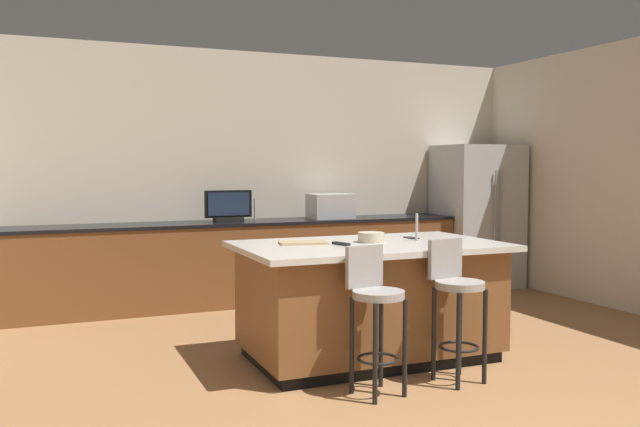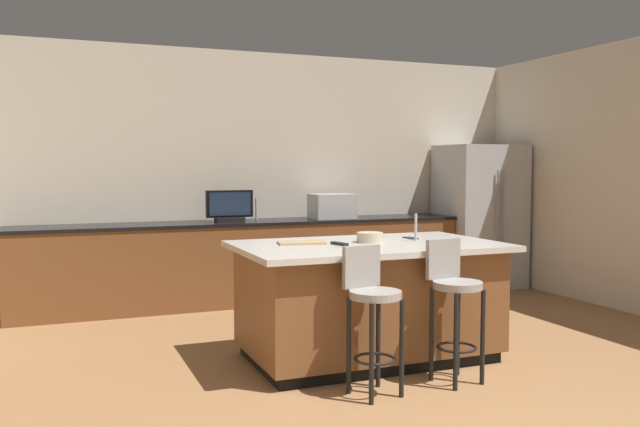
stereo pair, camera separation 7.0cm
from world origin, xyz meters
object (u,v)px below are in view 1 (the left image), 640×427
kitchen_island (369,300)px  cell_phone (411,238)px  microwave (330,206)px  bar_stool_right (456,297)px  tv_monitor (228,208)px  bar_stool_left (375,306)px  refrigerator (477,216)px  cutting_board (303,243)px  tv_remote (341,244)px  fruit_bowl (371,237)px

kitchen_island → cell_phone: cell_phone is taller
microwave → bar_stool_right: 3.21m
tv_monitor → bar_stool_left: 3.16m
refrigerator → tv_monitor: bearing=179.3°
kitchen_island → refrigerator: refrigerator is taller
bar_stool_right → cell_phone: size_ratio=6.58×
refrigerator → cell_phone: 3.07m
bar_stool_right → cutting_board: size_ratio=2.75×
tv_monitor → refrigerator: bearing=-0.7°
cutting_board → tv_remote: bearing=-37.0°
microwave → fruit_bowl: microwave is taller
tv_monitor → bar_stool_left: size_ratio=0.52×
fruit_bowl → cutting_board: size_ratio=0.57×
cell_phone → refrigerator: bearing=44.7°
tv_monitor → tv_remote: bearing=-84.2°
bar_stool_right → tv_remote: bearing=119.1°
microwave → tv_monitor: (-1.22, -0.05, 0.02)m
tv_monitor → bar_stool_left: (0.15, -3.12, -0.47)m
refrigerator → cell_phone: bearing=-135.7°
fruit_bowl → tv_remote: fruit_bowl is taller
kitchen_island → cell_phone: bearing=21.1°
tv_monitor → cutting_board: (0.00, -2.21, -0.14)m
fruit_bowl → cutting_board: fruit_bowl is taller
kitchen_island → fruit_bowl: fruit_bowl is taller
bar_stool_right → fruit_bowl: (-0.27, 0.78, 0.35)m
refrigerator → kitchen_island: bearing=-139.0°
tv_monitor → cell_phone: (0.97, -2.18, -0.15)m
tv_monitor → bar_stool_right: bearing=-75.5°
tv_remote → cell_phone: bearing=1.0°
tv_monitor → bar_stool_right: (0.80, -3.10, -0.46)m
refrigerator → bar_stool_left: (-3.02, -3.08, -0.30)m
refrigerator → tv_monitor: (-3.17, 0.04, 0.18)m
kitchen_island → cutting_board: 0.68m
bar_stool_left → bar_stool_right: bearing=-9.2°
tv_monitor → cell_phone: size_ratio=3.39×
bar_stool_right → cutting_board: bar_stool_right is taller
refrigerator → tv_remote: (-2.93, -2.35, 0.03)m
kitchen_island → refrigerator: bearing=41.0°
bar_stool_left → tv_remote: 0.81m
kitchen_island → cell_phone: (0.48, 0.18, 0.45)m
kitchen_island → tv_remote: bearing=-174.6°
fruit_bowl → bar_stool_right: bearing=-71.3°
bar_stool_right → cutting_board: bearing=122.7°
microwave → bar_stool_right: bearing=-97.5°
tv_remote → bar_stool_right: bearing=-66.6°
microwave → bar_stool_left: microwave is taller
bar_stool_left → fruit_bowl: fruit_bowl is taller
fruit_bowl → tv_remote: bearing=-165.7°
cell_phone → tv_remote: bearing=-163.7°
kitchen_island → bar_stool_left: (-0.34, -0.75, 0.12)m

